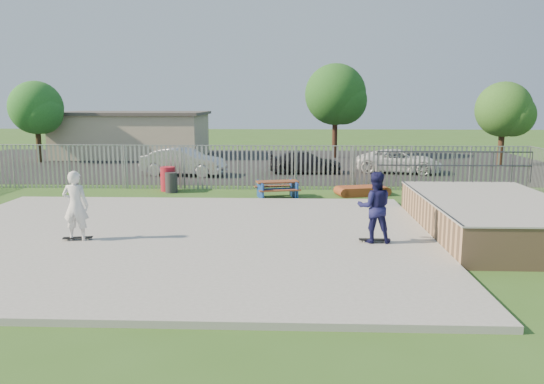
{
  "coord_description": "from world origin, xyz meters",
  "views": [
    {
      "loc": [
        3.47,
        -14.79,
        4.02
      ],
      "look_at": [
        2.82,
        2.0,
        1.1
      ],
      "focal_mm": 35.0,
      "sensor_mm": 36.0,
      "label": 1
    }
  ],
  "objects_px": {
    "car_white": "(399,161)",
    "skater_navy": "(375,207)",
    "funbox": "(362,191)",
    "trash_bin_red": "(168,179)",
    "skater_white": "(76,206)",
    "tree_mid": "(336,95)",
    "car_dark": "(305,162)",
    "tree_left": "(36,108)",
    "car_silver": "(183,162)",
    "tree_right": "(504,110)",
    "trash_bin_grey": "(171,182)",
    "picnic_table": "(277,189)"
  },
  "relations": [
    {
      "from": "car_dark",
      "to": "tree_left",
      "type": "xyz_separation_m",
      "value": [
        -17.2,
        4.61,
        2.91
      ]
    },
    {
      "from": "trash_bin_red",
      "to": "car_white",
      "type": "xyz_separation_m",
      "value": [
        11.52,
        6.39,
        0.12
      ]
    },
    {
      "from": "funbox",
      "to": "tree_mid",
      "type": "distance_m",
      "value": 15.54
    },
    {
      "from": "trash_bin_red",
      "to": "skater_white",
      "type": "distance_m",
      "value": 9.09
    },
    {
      "from": "car_white",
      "to": "tree_mid",
      "type": "height_order",
      "value": "tree_mid"
    },
    {
      "from": "car_white",
      "to": "skater_white",
      "type": "height_order",
      "value": "skater_white"
    },
    {
      "from": "tree_mid",
      "to": "tree_right",
      "type": "xyz_separation_m",
      "value": [
        9.8,
        -4.47,
        -0.95
      ]
    },
    {
      "from": "funbox",
      "to": "skater_navy",
      "type": "xyz_separation_m",
      "value": [
        -0.74,
        -8.14,
        0.94
      ]
    },
    {
      "from": "car_dark",
      "to": "tree_right",
      "type": "relative_size",
      "value": 0.81
    },
    {
      "from": "picnic_table",
      "to": "trash_bin_grey",
      "type": "distance_m",
      "value": 4.85
    },
    {
      "from": "tree_right",
      "to": "car_silver",
      "type": "bearing_deg",
      "value": -165.26
    },
    {
      "from": "tree_left",
      "to": "skater_white",
      "type": "distance_m",
      "value": 22.41
    },
    {
      "from": "car_white",
      "to": "tree_mid",
      "type": "distance_m",
      "value": 9.13
    },
    {
      "from": "skater_white",
      "to": "funbox",
      "type": "bearing_deg",
      "value": -137.77
    },
    {
      "from": "tree_left",
      "to": "skater_navy",
      "type": "bearing_deg",
      "value": -46.16
    },
    {
      "from": "trash_bin_red",
      "to": "skater_navy",
      "type": "distance_m",
      "value": 11.9
    },
    {
      "from": "car_silver",
      "to": "tree_right",
      "type": "distance_m",
      "value": 19.42
    },
    {
      "from": "skater_white",
      "to": "car_dark",
      "type": "bearing_deg",
      "value": -114.34
    },
    {
      "from": "tree_mid",
      "to": "skater_white",
      "type": "bearing_deg",
      "value": -111.11
    },
    {
      "from": "trash_bin_red",
      "to": "trash_bin_grey",
      "type": "bearing_deg",
      "value": -59.03
    },
    {
      "from": "tree_right",
      "to": "skater_navy",
      "type": "height_order",
      "value": "tree_right"
    },
    {
      "from": "funbox",
      "to": "trash_bin_red",
      "type": "xyz_separation_m",
      "value": [
        -8.57,
        0.8,
        0.35
      ]
    },
    {
      "from": "car_silver",
      "to": "car_dark",
      "type": "relative_size",
      "value": 1.08
    },
    {
      "from": "car_silver",
      "to": "tree_right",
      "type": "height_order",
      "value": "tree_right"
    },
    {
      "from": "picnic_table",
      "to": "car_white",
      "type": "height_order",
      "value": "car_white"
    },
    {
      "from": "trash_bin_grey",
      "to": "skater_navy",
      "type": "distance_m",
      "value": 11.43
    },
    {
      "from": "funbox",
      "to": "tree_left",
      "type": "xyz_separation_m",
      "value": [
        -19.5,
        11.39,
        3.34
      ]
    },
    {
      "from": "car_white",
      "to": "skater_navy",
      "type": "distance_m",
      "value": 15.78
    },
    {
      "from": "trash_bin_red",
      "to": "skater_navy",
      "type": "bearing_deg",
      "value": -48.8
    },
    {
      "from": "trash_bin_grey",
      "to": "skater_navy",
      "type": "relative_size",
      "value": 0.45
    },
    {
      "from": "funbox",
      "to": "car_white",
      "type": "height_order",
      "value": "car_white"
    },
    {
      "from": "funbox",
      "to": "skater_white",
      "type": "relative_size",
      "value": 1.06
    },
    {
      "from": "funbox",
      "to": "tree_mid",
      "type": "bearing_deg",
      "value": 75.55
    },
    {
      "from": "funbox",
      "to": "trash_bin_red",
      "type": "relative_size",
      "value": 1.92
    },
    {
      "from": "skater_white",
      "to": "tree_left",
      "type": "bearing_deg",
      "value": -62.21
    },
    {
      "from": "tree_mid",
      "to": "skater_navy",
      "type": "distance_m",
      "value": 23.35
    },
    {
      "from": "funbox",
      "to": "trash_bin_grey",
      "type": "height_order",
      "value": "trash_bin_grey"
    },
    {
      "from": "trash_bin_grey",
      "to": "car_silver",
      "type": "xyz_separation_m",
      "value": [
        -0.52,
        5.21,
        0.31
      ]
    },
    {
      "from": "trash_bin_red",
      "to": "trash_bin_grey",
      "type": "xyz_separation_m",
      "value": [
        0.25,
        -0.41,
        -0.1
      ]
    },
    {
      "from": "trash_bin_red",
      "to": "car_silver",
      "type": "height_order",
      "value": "car_silver"
    },
    {
      "from": "trash_bin_red",
      "to": "car_dark",
      "type": "distance_m",
      "value": 8.66
    },
    {
      "from": "funbox",
      "to": "tree_left",
      "type": "distance_m",
      "value": 22.82
    },
    {
      "from": "funbox",
      "to": "car_dark",
      "type": "xyz_separation_m",
      "value": [
        -2.3,
        6.78,
        0.43
      ]
    },
    {
      "from": "car_white",
      "to": "tree_right",
      "type": "bearing_deg",
      "value": -50.57
    },
    {
      "from": "tree_right",
      "to": "picnic_table",
      "type": "bearing_deg",
      "value": -139.81
    },
    {
      "from": "tree_right",
      "to": "skater_navy",
      "type": "distance_m",
      "value": 21.52
    },
    {
      "from": "funbox",
      "to": "tree_left",
      "type": "bearing_deg",
      "value": 135.1
    },
    {
      "from": "trash_bin_grey",
      "to": "skater_white",
      "type": "height_order",
      "value": "skater_white"
    },
    {
      "from": "tree_left",
      "to": "car_dark",
      "type": "bearing_deg",
      "value": -15.02
    },
    {
      "from": "car_dark",
      "to": "tree_mid",
      "type": "xyz_separation_m",
      "value": [
        2.26,
        8.19,
        3.78
      ]
    }
  ]
}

